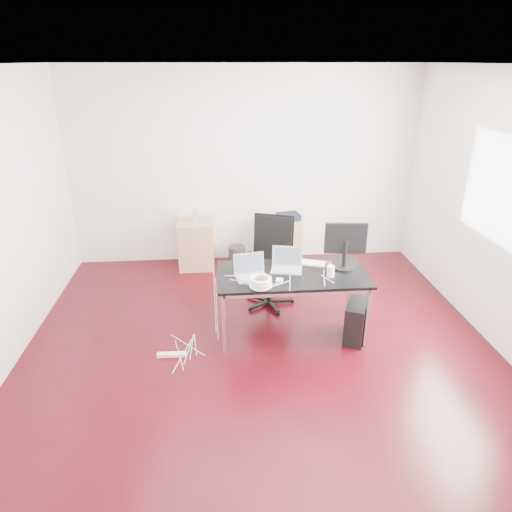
{
  "coord_description": "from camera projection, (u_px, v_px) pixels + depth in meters",
  "views": [
    {
      "loc": [
        -0.39,
        -4.03,
        2.83
      ],
      "look_at": [
        0.0,
        0.55,
        0.85
      ],
      "focal_mm": 32.0,
      "sensor_mm": 36.0,
      "label": 1
    }
  ],
  "objects": [
    {
      "name": "room_shell",
      "position": [
        265.0,
        225.0,
        4.29
      ],
      "size": [
        5.0,
        5.0,
        5.0
      ],
      "color": "#32050B",
      "rests_on": "ground"
    },
    {
      "name": "desk",
      "position": [
        292.0,
        278.0,
        4.9
      ],
      "size": [
        1.6,
        0.8,
        0.73
      ],
      "color": "black",
      "rests_on": "ground"
    },
    {
      "name": "office_chair",
      "position": [
        271.0,
        257.0,
        5.59
      ],
      "size": [
        0.61,
        0.62,
        1.08
      ],
      "rotation": [
        0.0,
        0.0,
        -0.33
      ],
      "color": "black",
      "rests_on": "ground"
    },
    {
      "name": "filing_cabinet_left",
      "position": [
        196.0,
        244.0,
        6.69
      ],
      "size": [
        0.5,
        0.5,
        0.7
      ],
      "primitive_type": "cube",
      "color": "#A77B53",
      "rests_on": "ground"
    },
    {
      "name": "filing_cabinet_right",
      "position": [
        283.0,
        241.0,
        6.79
      ],
      "size": [
        0.5,
        0.5,
        0.7
      ],
      "primitive_type": "cube",
      "color": "#A77B53",
      "rests_on": "ground"
    },
    {
      "name": "pc_tower",
      "position": [
        356.0,
        320.0,
        4.97
      ],
      "size": [
        0.37,
        0.49,
        0.44
      ],
      "primitive_type": "cube",
      "rotation": [
        0.0,
        0.0,
        -0.43
      ],
      "color": "black",
      "rests_on": "ground"
    },
    {
      "name": "wastebasket",
      "position": [
        237.0,
        255.0,
        6.83
      ],
      "size": [
        0.32,
        0.32,
        0.28
      ],
      "primitive_type": "cylinder",
      "rotation": [
        0.0,
        0.0,
        0.41
      ],
      "color": "black",
      "rests_on": "ground"
    },
    {
      "name": "power_strip",
      "position": [
        172.0,
        355.0,
        4.73
      ],
      "size": [
        0.3,
        0.06,
        0.04
      ],
      "primitive_type": "cube",
      "rotation": [
        0.0,
        0.0,
        -0.01
      ],
      "color": "white",
      "rests_on": "ground"
    },
    {
      "name": "laptop_left",
      "position": [
        251.0,
        272.0,
        4.78
      ],
      "size": [
        0.37,
        0.31,
        0.23
      ],
      "rotation": [
        0.0,
        0.0,
        0.18
      ],
      "color": "silver",
      "rests_on": "desk"
    },
    {
      "name": "laptop_right",
      "position": [
        287.0,
        265.0,
        4.95
      ],
      "size": [
        0.38,
        0.32,
        0.23
      ],
      "rotation": [
        0.0,
        0.0,
        -0.22
      ],
      "color": "silver",
      "rests_on": "desk"
    },
    {
      "name": "monitor",
      "position": [
        345.0,
        243.0,
        4.92
      ],
      "size": [
        0.45,
        0.26,
        0.51
      ],
      "rotation": [
        0.0,
        0.0,
        -0.09
      ],
      "color": "black",
      "rests_on": "desk"
    },
    {
      "name": "keyboard",
      "position": [
        307.0,
        263.0,
        5.11
      ],
      "size": [
        0.46,
        0.28,
        0.02
      ],
      "primitive_type": "cube",
      "rotation": [
        0.0,
        0.0,
        -0.35
      ],
      "color": "white",
      "rests_on": "desk"
    },
    {
      "name": "cup_white",
      "position": [
        331.0,
        271.0,
        4.79
      ],
      "size": [
        0.09,
        0.09,
        0.12
      ],
      "primitive_type": "cylinder",
      "rotation": [
        0.0,
        0.0,
        -0.2
      ],
      "color": "white",
      "rests_on": "desk"
    },
    {
      "name": "cup_brown",
      "position": [
        328.0,
        267.0,
        4.92
      ],
      "size": [
        0.1,
        0.1,
        0.1
      ],
      "primitive_type": "cylinder",
      "rotation": [
        0.0,
        0.0,
        -0.37
      ],
      "color": "brown",
      "rests_on": "desk"
    },
    {
      "name": "cable_coil",
      "position": [
        261.0,
        282.0,
        4.57
      ],
      "size": [
        0.24,
        0.24,
        0.11
      ],
      "rotation": [
        0.0,
        0.0,
        -0.22
      ],
      "color": "white",
      "rests_on": "desk"
    },
    {
      "name": "power_adapter",
      "position": [
        279.0,
        280.0,
        4.69
      ],
      "size": [
        0.09,
        0.09,
        0.03
      ],
      "primitive_type": "cube",
      "rotation": [
        0.0,
        0.0,
        -0.26
      ],
      "color": "white",
      "rests_on": "desk"
    },
    {
      "name": "speaker",
      "position": [
        195.0,
        216.0,
        6.49
      ],
      "size": [
        0.09,
        0.08,
        0.18
      ],
      "primitive_type": "cube",
      "rotation": [
        0.0,
        0.0,
        0.01
      ],
      "color": "#9E9E9E",
      "rests_on": "filing_cabinet_left"
    },
    {
      "name": "navy_garment",
      "position": [
        289.0,
        217.0,
        6.6
      ],
      "size": [
        0.35,
        0.3,
        0.09
      ],
      "primitive_type": "cube",
      "rotation": [
        0.0,
        0.0,
        0.23
      ],
      "color": "black",
      "rests_on": "filing_cabinet_right"
    }
  ]
}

